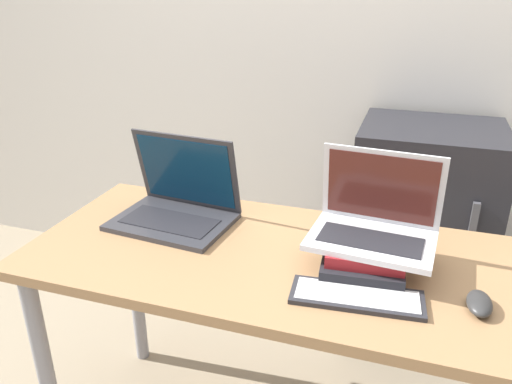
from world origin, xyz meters
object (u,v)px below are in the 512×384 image
Objects in this scene: mini_fridge at (419,237)px; book_stack at (364,254)px; laptop_on_books at (374,222)px; mouse at (479,303)px; wireless_keyboard at (357,297)px; laptop_left at (177,204)px.

book_stack is at bearing -101.94° from mini_fridge.
book_stack is 0.29× the size of mini_fridge.
book_stack is 0.82× the size of laptop_on_books.
mouse is at bearing -28.78° from laptop_on_books.
mouse is 0.11× the size of mini_fridge.
laptop_on_books is 0.22m from wireless_keyboard.
mini_fridge is (0.14, 0.73, -0.39)m from laptop_on_books.
laptop_left is 1.12× the size of laptop_on_books.
laptop_on_books is 0.84m from mini_fridge.
book_stack is at bearing -122.60° from laptop_on_books.
laptop_left is 0.40× the size of mini_fridge.
mini_fridge reaches higher than wireless_keyboard.
laptop_left reaches higher than wireless_keyboard.
mini_fridge reaches higher than mouse.
laptop_on_books reaches higher than mini_fridge.
book_stack is 0.09m from laptop_on_books.
laptop_left is at bearing 174.11° from laptop_on_books.
mouse is (0.27, 0.05, 0.01)m from wireless_keyboard.
laptop_left is 0.60m from book_stack.
mouse is at bearing -13.34° from laptop_left.
laptop_on_books reaches higher than mouse.
wireless_keyboard is at bearing -88.27° from book_stack.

